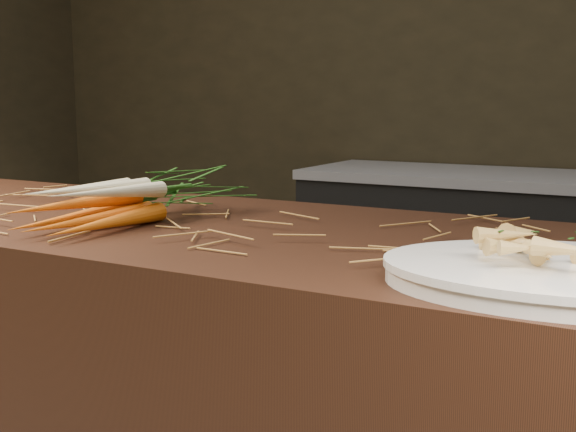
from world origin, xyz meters
name	(u,v)px	position (x,y,z in m)	size (l,w,h in m)	color
back_counter	(522,275)	(0.30, 2.18, 0.42)	(1.82, 0.62, 0.84)	black
straw_bedding	(181,216)	(0.00, 0.30, 0.91)	(1.40, 0.60, 0.02)	olive
root_veg_bunch	(151,195)	(-0.07, 0.29, 0.95)	(0.20, 0.54, 0.10)	orange
serving_platter	(575,279)	(0.75, 0.12, 0.91)	(0.48, 0.32, 0.03)	white
roasted_veg_heap	(576,249)	(0.75, 0.12, 0.95)	(0.23, 0.17, 0.05)	#AD8B44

